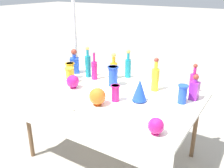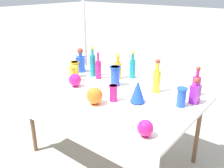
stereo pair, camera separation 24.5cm
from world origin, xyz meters
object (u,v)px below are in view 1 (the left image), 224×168
at_px(tall_bottle_3, 193,81).
at_px(slender_vase_1, 70,70).
at_px(tall_bottle_4, 128,66).
at_px(slender_vase_2, 113,76).
at_px(cardboard_box_behind_left, 145,107).
at_px(tall_bottle_5, 94,69).
at_px(square_decanter_0, 75,63).
at_px(fluted_vase_0, 140,90).
at_px(round_bowl_0, 97,96).
at_px(round_bowl_2, 156,126).
at_px(round_bowl_1, 73,81).
at_px(tall_bottle_1, 114,69).
at_px(slender_vase_3, 183,94).
at_px(tall_bottle_0, 155,78).
at_px(slender_vase_0, 70,75).
at_px(tall_bottle_2, 88,65).
at_px(canopy_pole, 75,42).
at_px(square_decanter_1, 195,89).
at_px(slender_vase_4, 115,92).

bearing_deg(tall_bottle_3, slender_vase_1, -163.98).
relative_size(tall_bottle_4, slender_vase_2, 1.54).
xyz_separation_m(slender_vase_1, cardboard_box_behind_left, (0.55, 0.91, -0.71)).
relative_size(tall_bottle_5, square_decanter_0, 1.14).
bearing_deg(tall_bottle_4, square_decanter_0, -161.73).
relative_size(fluted_vase_0, round_bowl_0, 1.34).
height_order(slender_vase_1, round_bowl_2, slender_vase_1).
bearing_deg(square_decanter_0, round_bowl_1, -52.18).
distance_m(tall_bottle_1, slender_vase_1, 0.50).
xyz_separation_m(slender_vase_1, slender_vase_3, (1.29, 0.05, -0.01)).
bearing_deg(cardboard_box_behind_left, fluted_vase_0, -69.33).
relative_size(tall_bottle_0, slender_vase_3, 1.98).
relative_size(square_decanter_0, slender_vase_0, 1.73).
bearing_deg(square_decanter_0, slender_vase_2, -9.94).
bearing_deg(cardboard_box_behind_left, round_bowl_1, -107.00).
bearing_deg(round_bowl_2, tall_bottle_2, 148.48).
distance_m(slender_vase_1, round_bowl_0, 0.77).
relative_size(tall_bottle_3, canopy_pole, 0.11).
distance_m(tall_bottle_3, square_decanter_1, 0.19).
height_order(slender_vase_0, slender_vase_2, slender_vase_2).
relative_size(tall_bottle_2, slender_vase_2, 1.68).
distance_m(tall_bottle_4, square_decanter_0, 0.66).
bearing_deg(slender_vase_0, square_decanter_1, 12.96).
distance_m(tall_bottle_3, slender_vase_0, 1.30).
height_order(tall_bottle_4, slender_vase_4, tall_bottle_4).
height_order(tall_bottle_0, slender_vase_0, tall_bottle_0).
distance_m(square_decanter_0, slender_vase_1, 0.21).
height_order(round_bowl_0, canopy_pole, canopy_pole).
distance_m(slender_vase_0, round_bowl_2, 1.29).
xyz_separation_m(tall_bottle_1, tall_bottle_3, (0.88, 0.10, -0.01)).
bearing_deg(canopy_pole, tall_bottle_4, -12.61).
distance_m(tall_bottle_5, slender_vase_4, 0.62).
bearing_deg(round_bowl_2, tall_bottle_4, 128.56).
distance_m(tall_bottle_2, cardboard_box_behind_left, 1.15).
xyz_separation_m(slender_vase_1, round_bowl_2, (1.29, -0.55, -0.03)).
distance_m(tall_bottle_5, round_bowl_0, 0.67).
distance_m(round_bowl_1, cardboard_box_behind_left, 1.35).
height_order(tall_bottle_4, slender_vase_3, tall_bottle_4).
bearing_deg(slender_vase_4, canopy_pole, 144.46).
distance_m(slender_vase_3, round_bowl_2, 0.60).
xyz_separation_m(tall_bottle_5, canopy_pole, (-0.67, 0.48, 0.14)).
distance_m(round_bowl_2, canopy_pole, 2.08).
distance_m(tall_bottle_1, square_decanter_1, 0.94).
relative_size(slender_vase_1, cardboard_box_behind_left, 0.38).
bearing_deg(tall_bottle_0, round_bowl_0, -117.32).
xyz_separation_m(tall_bottle_1, tall_bottle_4, (0.12, 0.12, 0.02)).
bearing_deg(tall_bottle_3, slender_vase_2, -158.88).
distance_m(slender_vase_0, canopy_pole, 0.89).
relative_size(square_decanter_1, slender_vase_4, 1.60).
xyz_separation_m(slender_vase_0, cardboard_box_behind_left, (0.47, 1.01, -0.71)).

